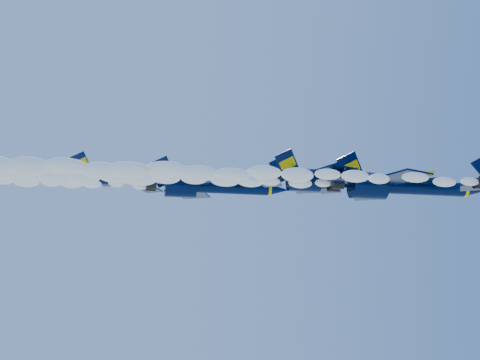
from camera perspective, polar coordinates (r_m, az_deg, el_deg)
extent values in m
cylinder|color=black|center=(68.26, 19.78, -0.28)|extent=(1.16, 1.07, 1.07)
ellipsoid|color=white|center=(59.31, -0.05, 0.60)|extent=(46.37, 1.89, 1.70)
cylinder|color=black|center=(79.70, 15.46, -0.68)|extent=(9.81, 1.63, 1.63)
ellipsoid|color=black|center=(76.95, 10.86, -0.52)|extent=(1.70, 2.94, 6.97)
cone|color=black|center=(82.66, 19.40, -0.84)|extent=(2.83, 1.63, 1.63)
cylinder|color=#FFCB00|center=(82.01, 18.61, -0.81)|extent=(0.38, 1.70, 1.70)
ellipsoid|color=black|center=(80.71, 16.60, -0.16)|extent=(3.92, 1.27, 1.08)
cube|color=#FFCB00|center=(80.63, 16.62, -0.39)|extent=(4.58, 1.09, 0.20)
cube|color=black|center=(73.81, 13.50, 0.22)|extent=(5.84, 6.93, 0.20)
cube|color=black|center=(81.62, 11.03, -1.22)|extent=(5.84, 6.93, 0.20)
cube|color=#FFCB00|center=(74.46, 14.57, 0.25)|extent=(2.63, 5.46, 0.11)
cube|color=#FFCB00|center=(82.21, 12.02, -1.18)|extent=(2.63, 5.46, 0.11)
cube|color=black|center=(75.47, 9.42, 1.00)|extent=(3.55, 1.12, 3.82)
cube|color=black|center=(77.55, 8.85, 0.58)|extent=(3.55, 1.12, 3.82)
cylinder|color=black|center=(74.98, 8.34, -0.32)|extent=(1.31, 1.20, 1.20)
cylinder|color=black|center=(76.29, 8.00, -0.56)|extent=(1.31, 1.20, 1.20)
cube|color=#FFCB00|center=(78.52, 13.27, 0.02)|extent=(11.99, 0.38, 0.09)
ellipsoid|color=white|center=(71.64, -10.11, 0.18)|extent=(46.37, 2.12, 1.91)
cylinder|color=black|center=(79.19, 9.82, -0.17)|extent=(8.94, 1.49, 1.49)
ellipsoid|color=black|center=(77.24, 5.47, 0.00)|extent=(1.55, 2.68, 6.36)
cone|color=black|center=(81.36, 13.63, -0.34)|extent=(2.58, 1.49, 1.49)
cylinder|color=#FFCB00|center=(80.88, 12.86, -0.30)|extent=(0.35, 1.55, 1.55)
ellipsoid|color=black|center=(79.96, 10.93, 0.30)|extent=(3.58, 1.16, 0.98)
cube|color=#FFCB00|center=(79.89, 10.94, 0.09)|extent=(4.17, 0.99, 0.18)
cube|color=black|center=(74.09, 7.64, 0.69)|extent=(5.32, 6.31, 0.18)
cube|color=black|center=(81.45, 5.91, -0.67)|extent=(5.32, 6.31, 0.18)
cube|color=#FFCB00|center=(74.56, 8.66, 0.71)|extent=(2.40, 4.97, 0.10)
cube|color=#FFCB00|center=(81.88, 6.84, -0.64)|extent=(2.40, 4.97, 0.10)
cube|color=black|center=(76.08, 4.08, 1.38)|extent=(3.24, 1.02, 3.48)
cube|color=black|center=(78.03, 3.69, 0.99)|extent=(3.24, 1.02, 3.48)
cylinder|color=black|center=(75.74, 3.08, 0.19)|extent=(1.19, 1.09, 1.09)
cylinder|color=black|center=(76.96, 2.85, -0.04)|extent=(1.19, 1.09, 1.09)
cube|color=#FFCB00|center=(78.39, 7.76, 0.48)|extent=(10.93, 0.35, 0.08)
ellipsoid|color=white|center=(74.48, -15.04, 0.69)|extent=(46.37, 1.94, 1.74)
cylinder|color=black|center=(88.76, -0.67, -0.68)|extent=(9.86, 1.64, 1.64)
ellipsoid|color=black|center=(87.85, -5.11, -0.52)|extent=(1.71, 2.96, 7.01)
cone|color=black|center=(90.06, 3.31, -0.85)|extent=(2.85, 1.64, 1.64)
cylinder|color=#FFCB00|center=(89.75, 2.50, -0.81)|extent=(0.38, 1.71, 1.71)
ellipsoid|color=black|center=(89.28, 0.51, -0.21)|extent=(3.94, 1.28, 1.08)
cube|color=#FFCB00|center=(89.21, 0.51, -0.42)|extent=(4.60, 1.10, 0.20)
cube|color=black|center=(83.83, -3.47, 0.12)|extent=(5.87, 6.96, 0.20)
cube|color=black|center=(92.31, -4.16, -1.15)|extent=(5.87, 6.96, 0.20)
cube|color=#FFCB00|center=(84.06, -2.43, 0.15)|extent=(2.64, 5.49, 0.11)
cube|color=#FFCB00|center=(92.51, -3.21, -1.12)|extent=(2.64, 5.49, 0.11)
cube|color=black|center=(86.94, -6.59, 0.80)|extent=(3.57, 1.13, 3.84)
cube|color=black|center=(89.17, -6.70, 0.44)|extent=(3.57, 1.13, 3.84)
cylinder|color=black|center=(86.87, -7.58, -0.34)|extent=(1.31, 1.20, 1.20)
cylinder|color=black|center=(88.26, -7.63, -0.55)|extent=(1.31, 1.20, 1.20)
cube|color=#FFCB00|center=(88.46, -2.76, -0.05)|extent=(12.05, 0.38, 0.09)
cylinder|color=black|center=(95.72, -8.69, 0.25)|extent=(8.42, 1.40, 1.40)
ellipsoid|color=black|center=(95.71, -12.21, 0.38)|extent=(1.46, 2.53, 5.99)
cone|color=black|center=(96.03, -5.45, 0.11)|extent=(2.43, 1.40, 1.40)
cylinder|color=#FFCB00|center=(95.94, -6.12, 0.14)|extent=(0.33, 1.46, 1.46)
ellipsoid|color=black|center=(95.95, -7.72, 0.61)|extent=(3.37, 1.09, 0.93)
cube|color=#FFCB00|center=(95.88, -7.73, 0.45)|extent=(3.93, 0.94, 0.17)
cube|color=black|center=(92.05, -11.21, 0.91)|extent=(5.02, 5.95, 0.17)
cube|color=black|center=(99.33, -11.20, -0.15)|extent=(5.02, 5.95, 0.17)
cube|color=#FFCB00|center=(92.07, -10.40, 0.93)|extent=(2.26, 4.69, 0.09)
cube|color=#FFCB00|center=(99.34, -10.44, -0.13)|extent=(2.26, 4.69, 0.09)
cube|color=black|center=(95.21, -13.42, 1.42)|extent=(3.05, 0.96, 3.28)
cube|color=black|center=(97.11, -13.37, 1.12)|extent=(3.05, 0.96, 3.28)
cylinder|color=black|center=(95.27, -14.19, 0.52)|extent=(1.12, 1.03, 1.03)
cylinder|color=black|center=(96.45, -14.15, 0.35)|extent=(1.12, 1.03, 1.03)
cube|color=#FFCB00|center=(95.85, -10.35, 0.75)|extent=(10.29, 0.33, 0.07)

